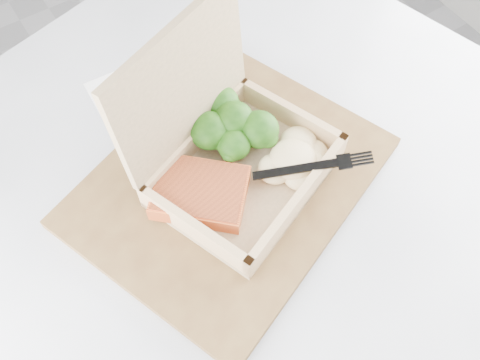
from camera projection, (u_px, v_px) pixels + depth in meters
cafe_table at (244, 254)px, 0.86m from camera, size 1.07×1.07×0.76m
serving_tray at (229, 181)px, 0.69m from camera, size 0.45×0.41×0.02m
takeout_container at (225, 146)px, 0.65m from camera, size 0.26×0.25×0.20m
salmon_fillet at (201, 193)px, 0.65m from camera, size 0.14×0.14×0.02m
broccoli_pile at (234, 125)px, 0.69m from camera, size 0.12×0.12×0.04m
mashed_potatoes at (293, 159)px, 0.66m from camera, size 0.10×0.08×0.03m
plastic_fork at (279, 171)px, 0.64m from camera, size 0.14×0.08×0.02m
receipt at (125, 106)px, 0.76m from camera, size 0.08×0.14×0.00m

